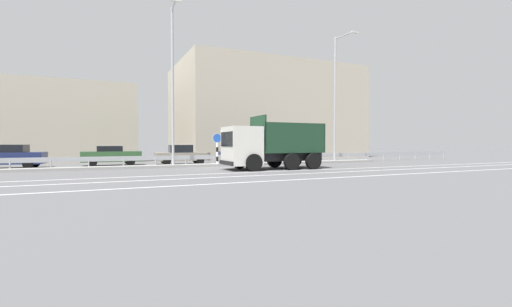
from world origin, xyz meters
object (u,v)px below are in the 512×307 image
object	(u,v)px
dump_truck	(261,148)
street_lamp_1	(173,81)
parked_car_3	(182,155)
parked_car_1	(10,157)
parked_car_4	(247,154)
median_road_sign	(217,149)
parked_car_2	(111,155)
street_lamp_2	(336,94)

from	to	relation	value
dump_truck	street_lamp_1	world-z (taller)	street_lamp_1
dump_truck	parked_car_3	world-z (taller)	dump_truck
dump_truck	parked_car_1	xyz separation A→B (m)	(-14.77, 7.56, -0.54)
parked_car_1	parked_car_4	size ratio (longest dim) A/B	0.87
street_lamp_1	parked_car_4	xyz separation A→B (m)	(7.18, 3.93, -5.18)
parked_car_1	parked_car_3	world-z (taller)	parked_car_1
parked_car_4	dump_truck	bearing A→B (deg)	164.97
median_road_sign	street_lamp_1	distance (m)	5.68
dump_truck	parked_car_1	bearing A→B (deg)	64.07
parked_car_1	street_lamp_1	bearing A→B (deg)	-104.88
parked_car_3	parked_car_2	bearing A→B (deg)	-92.82
dump_truck	parked_car_2	bearing A→B (deg)	48.29
parked_car_2	parked_car_4	size ratio (longest dim) A/B	0.86
median_road_sign	parked_car_3	xyz separation A→B (m)	(-1.89, 3.19, -0.48)
parked_car_3	street_lamp_2	bearing A→B (deg)	79.52
parked_car_4	parked_car_1	bearing A→B (deg)	93.36
median_road_sign	street_lamp_1	size ratio (longest dim) A/B	0.22
median_road_sign	street_lamp_2	xyz separation A→B (m)	(10.65, -0.01, 4.66)
parked_car_1	median_road_sign	bearing A→B (deg)	-100.04
street_lamp_1	median_road_sign	bearing A→B (deg)	1.97
parked_car_1	parked_car_3	bearing A→B (deg)	-86.63
median_road_sign	parked_car_2	world-z (taller)	median_road_sign
parked_car_1	parked_car_4	distance (m)	17.20
street_lamp_2	parked_car_1	xyz separation A→B (m)	(-23.86, 3.37, -5.11)
median_road_sign	parked_car_3	bearing A→B (deg)	120.72
street_lamp_1	parked_car_1	distance (m)	11.78
dump_truck	parked_car_2	world-z (taller)	dump_truck
parked_car_3	parked_car_4	size ratio (longest dim) A/B	0.87
dump_truck	median_road_sign	size ratio (longest dim) A/B	2.76
median_road_sign	parked_car_1	world-z (taller)	median_road_sign
parked_car_4	street_lamp_2	bearing A→B (deg)	-118.03
dump_truck	street_lamp_1	xyz separation A→B (m)	(-4.76, 4.09, 4.60)
parked_car_2	parked_car_4	world-z (taller)	parked_car_4
median_road_sign	parked_car_1	size ratio (longest dim) A/B	0.56
parked_car_1	parked_car_2	distance (m)	6.18
median_road_sign	street_lamp_1	bearing A→B (deg)	-178.03
street_lamp_1	dump_truck	bearing A→B (deg)	-40.67
street_lamp_1	street_lamp_2	bearing A→B (deg)	0.42
street_lamp_2	parked_car_1	size ratio (longest dim) A/B	2.54
street_lamp_2	parked_car_3	bearing A→B (deg)	165.70
parked_car_3	median_road_sign	bearing A→B (deg)	34.53
median_road_sign	parked_car_1	xyz separation A→B (m)	(-13.20, 3.36, -0.45)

